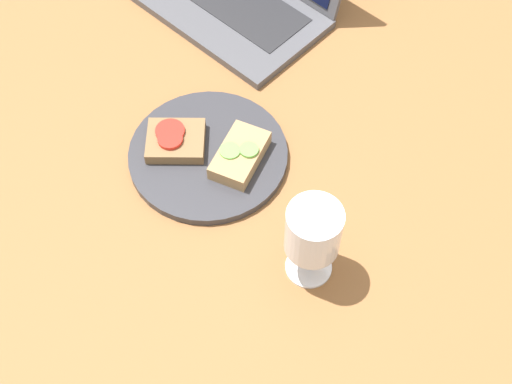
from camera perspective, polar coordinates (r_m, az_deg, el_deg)
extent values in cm
cube|color=brown|center=(113.30, 0.54, 1.19)|extent=(140.00, 140.00, 3.00)
cylinder|color=#333338|center=(113.31, -3.85, 2.98)|extent=(25.25, 25.25, 1.46)
cube|color=brown|center=(113.31, -6.44, 4.09)|extent=(11.95, 11.87, 1.93)
cylinder|color=red|center=(113.00, -6.90, 4.86)|extent=(4.64, 4.64, 0.58)
cylinder|color=red|center=(111.98, -6.88, 4.22)|extent=(3.96, 3.96, 0.66)
cube|color=#A88456|center=(110.57, -1.30, 2.96)|extent=(9.23, 11.99, 2.56)
cylinder|color=#6BB74C|center=(109.28, -0.56, 3.41)|extent=(2.97, 2.97, 0.50)
cylinder|color=#6BB74C|center=(109.37, -2.10, 3.34)|extent=(3.25, 3.25, 0.33)
cylinder|color=white|center=(103.55, 4.23, -6.00)|extent=(6.74, 6.74, 0.40)
cylinder|color=white|center=(100.56, 4.35, -5.12)|extent=(1.07, 1.07, 6.35)
cylinder|color=white|center=(94.34, 4.62, -3.10)|extent=(7.65, 7.65, 7.89)
cylinder|color=white|center=(95.21, 4.58, -3.41)|extent=(7.03, 7.03, 5.88)
cube|color=#4C4C51|center=(135.84, -2.52, 14.64)|extent=(35.93, 20.74, 1.55)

